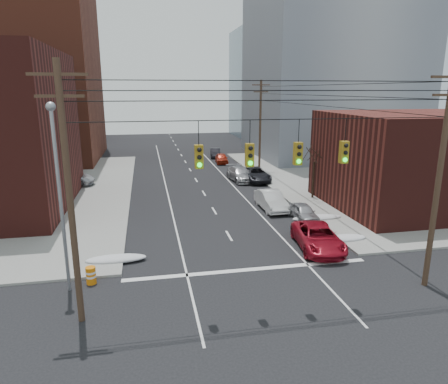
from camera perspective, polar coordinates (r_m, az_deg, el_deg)
name	(u,v)px	position (r m, az deg, el deg)	size (l,w,h in m)	color
ground	(289,338)	(17.55, 9.29, -19.89)	(160.00, 160.00, 0.00)	black
sidewalk_ne	(427,175)	(52.76, 27.00, 2.15)	(40.00, 40.00, 0.15)	gray
building_brick_tall	(0,50)	(64.47, -29.33, 17.24)	(24.00, 20.00, 30.00)	brown
building_brick_far	(40,109)	(89.98, -24.84, 10.65)	(22.00, 18.00, 12.00)	#491A16
building_office	(330,71)	(63.75, 14.91, 16.33)	(22.00, 20.00, 25.00)	gray
building_glass	(284,84)	(88.53, 8.53, 15.00)	(20.00, 18.00, 22.00)	gray
building_storefront	(427,161)	(38.09, 26.97, 4.02)	(16.00, 12.00, 8.00)	#491A16
utility_pole_left	(69,193)	(17.28, -21.23, -0.14)	(2.20, 0.28, 11.00)	#473323
utility_pole_right	(439,176)	(21.94, 28.39, 2.02)	(2.20, 0.28, 11.00)	#473323
utility_pole_far	(260,124)	(49.66, 5.19, 9.66)	(2.20, 0.28, 11.00)	#473323
traffic_signals	(274,153)	(17.56, 7.18, 5.56)	(17.00, 0.42, 2.02)	black
street_light	(59,183)	(20.39, -22.54, 1.13)	(0.44, 0.44, 9.32)	gray
bare_tree	(313,174)	(37.45, 12.66, 2.47)	(2.09, 2.20, 4.93)	black
snow_nw	(116,259)	(24.56, -15.15, -9.20)	(3.50, 1.08, 0.42)	silver
snow_ne	(345,238)	(28.02, 16.88, -6.34)	(3.00, 1.08, 0.42)	silver
snow_east_far	(317,218)	(31.82, 13.14, -3.60)	(4.00, 1.08, 0.42)	silver
red_pickup	(318,237)	(26.13, 13.28, -6.34)	(2.49, 5.41, 1.50)	maroon
parked_car_a	(304,212)	(31.55, 11.31, -2.84)	(1.50, 3.72, 1.27)	#A9A9AE
parked_car_b	(271,200)	(33.89, 6.75, -1.18)	(1.68, 4.81, 1.58)	silver
parked_car_c	(256,174)	(44.25, 4.54, 2.51)	(2.51, 5.44, 1.51)	black
parked_car_d	(240,174)	(44.35, 2.36, 2.58)	(2.14, 5.27, 1.53)	#A4A3A8
parked_car_e	(222,158)	(55.12, -0.35, 4.83)	(1.59, 3.94, 1.34)	#99200D
parked_car_f	(215,153)	(60.10, -1.27, 5.62)	(1.41, 4.05, 1.34)	black
lot_car_a	(36,187)	(41.62, -25.27, 0.60)	(1.58, 4.52, 1.49)	white
lot_car_b	(67,178)	(44.48, -21.49, 1.82)	(2.54, 5.50, 1.53)	#AEAFB3
lot_car_d	(7,186)	(43.43, -28.64, 0.74)	(1.77, 4.40, 1.50)	#B5B5BA
construction_barrel	(91,275)	(22.30, -18.47, -11.20)	(0.69, 0.69, 0.92)	orange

